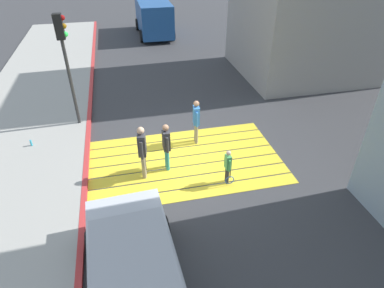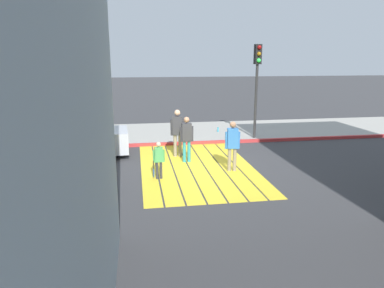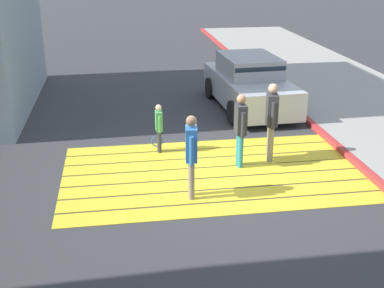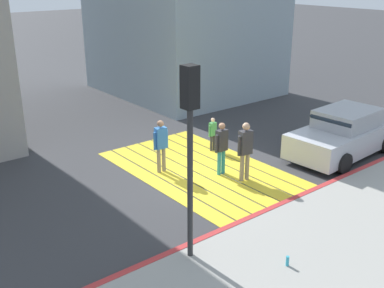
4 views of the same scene
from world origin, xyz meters
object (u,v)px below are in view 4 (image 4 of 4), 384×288
car_parked_near_curb (344,134)px  pedestrian_adult_trailing (222,145)px  traffic_light_corner (189,126)px  pedestrian_child_with_racket (213,133)px  pedestrian_adult_lead (245,147)px  water_bottle (287,261)px  pedestrian_adult_side (161,142)px

car_parked_near_curb → pedestrian_adult_trailing: 4.49m
car_parked_near_curb → traffic_light_corner: 8.31m
car_parked_near_curb → pedestrian_child_with_racket: size_ratio=3.72×
pedestrian_adult_lead → pedestrian_adult_trailing: pedestrian_adult_lead is taller
pedestrian_adult_trailing → pedestrian_child_with_racket: 2.04m
car_parked_near_curb → water_bottle: 7.25m
traffic_light_corner → water_bottle: size_ratio=19.27×
water_bottle → pedestrian_adult_trailing: (4.52, -2.22, 0.73)m
water_bottle → pedestrian_child_with_racket: pedestrian_child_with_racket is taller
pedestrian_adult_side → pedestrian_adult_lead: bearing=-142.6°
traffic_light_corner → water_bottle: traffic_light_corner is taller
pedestrian_adult_trailing → pedestrian_child_with_racket: pedestrian_adult_trailing is taller
water_bottle → pedestrian_adult_lead: 4.56m
traffic_light_corner → pedestrian_adult_trailing: bearing=-50.5°
water_bottle → pedestrian_adult_trailing: bearing=-26.2°
traffic_light_corner → pedestrian_adult_lead: traffic_light_corner is taller
pedestrian_adult_side → pedestrian_child_with_racket: (0.39, -2.44, -0.32)m
pedestrian_child_with_racket → car_parked_near_curb: bearing=-133.7°
pedestrian_adult_side → traffic_light_corner: bearing=152.1°
water_bottle → pedestrian_adult_lead: pedestrian_adult_lead is taller
pedestrian_adult_trailing → pedestrian_adult_side: size_ratio=0.99×
pedestrian_adult_lead → pedestrian_adult_side: size_ratio=1.08×
water_bottle → pedestrian_child_with_racket: size_ratio=0.19×
traffic_light_corner → pedestrian_adult_trailing: size_ratio=2.57×
traffic_light_corner → pedestrian_adult_lead: size_ratio=2.36×
pedestrian_adult_lead → pedestrian_child_with_racket: pedestrian_adult_lead is taller
traffic_light_corner → pedestrian_child_with_racket: 6.98m
pedestrian_adult_side → pedestrian_child_with_racket: size_ratio=1.42×
traffic_light_corner → pedestrian_child_with_racket: bearing=-45.4°
pedestrian_adult_side → water_bottle: bearing=171.2°
traffic_light_corner → pedestrian_adult_side: (4.21, -2.23, -2.06)m
water_bottle → pedestrian_adult_trailing: size_ratio=0.13×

